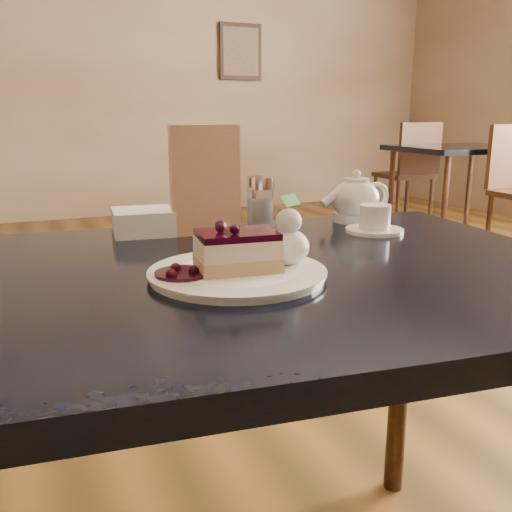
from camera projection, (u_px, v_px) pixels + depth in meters
name	position (u px, v px, depth m)	size (l,w,h in m)	color
main_table	(230.00, 316.00, 0.93)	(1.29, 0.94, 0.75)	black
dessert_plate	(237.00, 274.00, 0.86)	(0.26, 0.26, 0.01)	white
cheesecake_slice	(237.00, 251.00, 0.85)	(0.13, 0.10, 0.06)	tan
whipped_cream	(288.00, 247.00, 0.89)	(0.07, 0.07, 0.06)	white
berry_sauce	(182.00, 274.00, 0.83)	(0.08, 0.08, 0.01)	black
tea_set	(359.00, 204.00, 1.28)	(0.16, 0.24, 0.11)	white
menu_card	(205.00, 180.00, 1.15)	(0.14, 0.03, 0.22)	#F4E9B8
sugar_shaker	(260.00, 202.00, 1.23)	(0.06, 0.06, 0.11)	white
napkin_stack	(143.00, 222.00, 1.17)	(0.12, 0.12, 0.05)	white
bg_table_far_right	(455.00, 230.00, 4.63)	(1.02, 1.80, 1.20)	black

